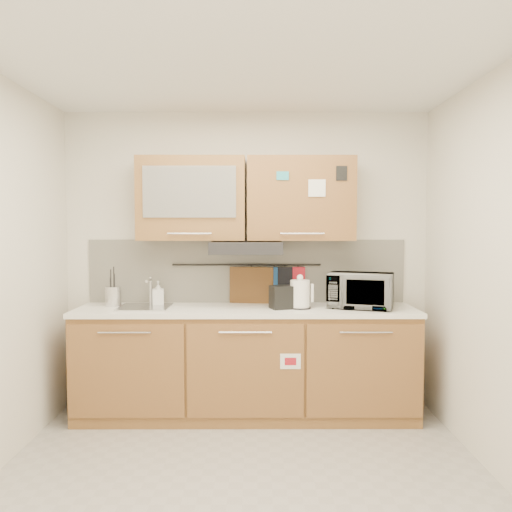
{
  "coord_description": "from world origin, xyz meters",
  "views": [
    {
      "loc": [
        0.07,
        -2.94,
        1.6
      ],
      "look_at": [
        0.08,
        1.05,
        1.36
      ],
      "focal_mm": 35.0,
      "sensor_mm": 36.0,
      "label": 1
    }
  ],
  "objects": [
    {
      "name": "utensil_crock",
      "position": [
        -1.13,
        1.27,
        1.01
      ],
      "size": [
        0.14,
        0.14,
        0.34
      ],
      "rotation": [
        0.0,
        0.0,
        -0.02
      ],
      "color": "silver",
      "rests_on": "countertop"
    },
    {
      "name": "dark_pouch",
      "position": [
        0.34,
        1.44,
        1.14
      ],
      "size": [
        0.14,
        0.05,
        0.21
      ],
      "primitive_type": "cube",
      "rotation": [
        0.0,
        0.0,
        0.12
      ],
      "color": "black",
      "rests_on": "utensil_rail"
    },
    {
      "name": "toaster",
      "position": [
        0.33,
        1.15,
        1.02
      ],
      "size": [
        0.28,
        0.22,
        0.19
      ],
      "rotation": [
        0.0,
        0.0,
        0.31
      ],
      "color": "black",
      "rests_on": "countertop"
    },
    {
      "name": "floor",
      "position": [
        0.0,
        0.0,
        0.0
      ],
      "size": [
        3.2,
        3.2,
        0.0
      ],
      "primitive_type": "plane",
      "color": "#9E9993",
      "rests_on": "ground"
    },
    {
      "name": "upper_cabinets",
      "position": [
        -0.0,
        1.32,
        1.83
      ],
      "size": [
        1.82,
        0.37,
        0.7
      ],
      "color": "olive",
      "rests_on": "wall_back"
    },
    {
      "name": "backsplash",
      "position": [
        0.0,
        1.49,
        1.2
      ],
      "size": [
        2.8,
        0.02,
        0.56
      ],
      "primitive_type": "cube",
      "color": "silver",
      "rests_on": "countertop"
    },
    {
      "name": "ceiling",
      "position": [
        0.0,
        0.0,
        2.6
      ],
      "size": [
        3.2,
        3.2,
        0.0
      ],
      "primitive_type": "plane",
      "rotation": [
        3.14,
        0.0,
        0.0
      ],
      "color": "white",
      "rests_on": "wall_back"
    },
    {
      "name": "wall_right",
      "position": [
        1.6,
        0.0,
        1.3
      ],
      "size": [
        0.0,
        3.0,
        3.0
      ],
      "primitive_type": "plane",
      "rotation": [
        1.57,
        0.0,
        -1.57
      ],
      "color": "silver",
      "rests_on": "ground"
    },
    {
      "name": "sink",
      "position": [
        -0.85,
        1.21,
        0.92
      ],
      "size": [
        0.42,
        0.4,
        0.26
      ],
      "color": "silver",
      "rests_on": "countertop"
    },
    {
      "name": "cutting_board",
      "position": [
        0.04,
        1.44,
        1.0
      ],
      "size": [
        0.39,
        0.09,
        0.48
      ],
      "primitive_type": "cube",
      "rotation": [
        0.0,
        0.0,
        -0.16
      ],
      "color": "brown",
      "rests_on": "utensil_rail"
    },
    {
      "name": "oven_mitt",
      "position": [
        0.24,
        1.44,
        1.14
      ],
      "size": [
        0.12,
        0.03,
        0.2
      ],
      "primitive_type": "cube",
      "rotation": [
        0.0,
        0.0,
        -0.03
      ],
      "color": "#21539A",
      "rests_on": "utensil_rail"
    },
    {
      "name": "soap_bottle",
      "position": [
        -0.76,
        1.32,
        1.02
      ],
      "size": [
        0.11,
        0.11,
        0.21
      ],
      "primitive_type": "imported",
      "rotation": [
        0.0,
        0.0,
        0.17
      ],
      "color": "#999999",
      "rests_on": "countertop"
    },
    {
      "name": "wall_back",
      "position": [
        0.0,
        1.5,
        1.3
      ],
      "size": [
        3.2,
        0.0,
        3.2
      ],
      "primitive_type": "plane",
      "rotation": [
        1.57,
        0.0,
        0.0
      ],
      "color": "silver",
      "rests_on": "ground"
    },
    {
      "name": "base_cabinet",
      "position": [
        0.0,
        1.19,
        0.41
      ],
      "size": [
        2.8,
        0.64,
        0.88
      ],
      "color": "olive",
      "rests_on": "floor"
    },
    {
      "name": "microwave",
      "position": [
        0.96,
        1.19,
        1.06
      ],
      "size": [
        0.6,
        0.5,
        0.29
      ],
      "primitive_type": "imported",
      "rotation": [
        0.0,
        0.0,
        -0.32
      ],
      "color": "#999999",
      "rests_on": "countertop"
    },
    {
      "name": "utensil_rail",
      "position": [
        0.0,
        1.45,
        1.26
      ],
      "size": [
        1.3,
        0.02,
        0.02
      ],
      "primitive_type": "cylinder",
      "rotation": [
        0.0,
        1.57,
        0.0
      ],
      "color": "black",
      "rests_on": "backsplash"
    },
    {
      "name": "kettle",
      "position": [
        0.45,
        1.15,
        1.03
      ],
      "size": [
        0.2,
        0.18,
        0.28
      ],
      "rotation": [
        0.0,
        0.0,
        0.12
      ],
      "color": "white",
      "rests_on": "countertop"
    },
    {
      "name": "countertop",
      "position": [
        0.0,
        1.19,
        0.9
      ],
      "size": [
        2.82,
        0.62,
        0.04
      ],
      "primitive_type": "cube",
      "color": "white",
      "rests_on": "base_cabinet"
    },
    {
      "name": "pot_holder",
      "position": [
        0.46,
        1.44,
        1.17
      ],
      "size": [
        0.12,
        0.02,
        0.15
      ],
      "primitive_type": "cube",
      "rotation": [
        0.0,
        0.0,
        -0.04
      ],
      "color": "#B31725",
      "rests_on": "utensil_rail"
    },
    {
      "name": "range_hood",
      "position": [
        0.0,
        1.25,
        1.42
      ],
      "size": [
        0.6,
        0.46,
        0.1
      ],
      "primitive_type": "cube",
      "color": "black",
      "rests_on": "upper_cabinets"
    }
  ]
}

